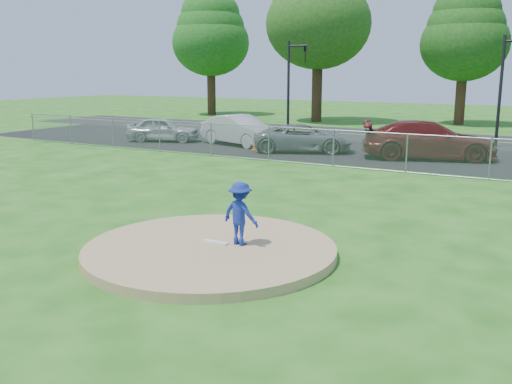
% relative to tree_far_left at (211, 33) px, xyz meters
% --- Properties ---
extents(ground, '(120.00, 120.00, 0.00)m').
position_rel_tree_far_left_xyz_m(ground, '(22.00, -23.00, -7.06)').
color(ground, '#1C5612').
rests_on(ground, ground).
extents(pitchers_mound, '(5.40, 5.40, 0.20)m').
position_rel_tree_far_left_xyz_m(pitchers_mound, '(22.00, -33.00, -6.96)').
color(pitchers_mound, tan).
rests_on(pitchers_mound, ground).
extents(pitching_rubber, '(0.60, 0.15, 0.04)m').
position_rel_tree_far_left_xyz_m(pitching_rubber, '(22.00, -32.80, -6.84)').
color(pitching_rubber, white).
rests_on(pitching_rubber, pitchers_mound).
extents(chain_link_fence, '(40.00, 0.06, 1.50)m').
position_rel_tree_far_left_xyz_m(chain_link_fence, '(22.00, -21.00, -6.31)').
color(chain_link_fence, gray).
rests_on(chain_link_fence, ground).
extents(parking_lot, '(50.00, 8.00, 0.01)m').
position_rel_tree_far_left_xyz_m(parking_lot, '(22.00, -16.50, -7.05)').
color(parking_lot, black).
rests_on(parking_lot, ground).
extents(street, '(60.00, 7.00, 0.01)m').
position_rel_tree_far_left_xyz_m(street, '(22.00, -9.00, -7.06)').
color(street, black).
rests_on(street, ground).
extents(tree_far_left, '(6.72, 6.72, 10.74)m').
position_rel_tree_far_left_xyz_m(tree_far_left, '(0.00, 0.00, 0.00)').
color(tree_far_left, '#362113').
rests_on(tree_far_left, ground).
extents(tree_left, '(7.84, 7.84, 12.53)m').
position_rel_tree_far_left_xyz_m(tree_left, '(11.00, -2.00, 1.18)').
color(tree_left, '#342112').
rests_on(tree_left, ground).
extents(tree_center, '(6.16, 6.16, 9.84)m').
position_rel_tree_far_left_xyz_m(tree_center, '(21.00, 1.00, -0.59)').
color(tree_center, '#3C2216').
rests_on(tree_center, ground).
extents(traffic_signal_left, '(1.28, 0.20, 5.60)m').
position_rel_tree_far_left_xyz_m(traffic_signal_left, '(13.24, -11.00, -3.70)').
color(traffic_signal_left, black).
rests_on(traffic_signal_left, ground).
extents(pitcher, '(0.95, 0.63, 1.37)m').
position_rel_tree_far_left_xyz_m(pitcher, '(22.52, -32.60, -6.18)').
color(pitcher, navy).
rests_on(pitcher, pitchers_mound).
extents(traffic_cone, '(0.36, 0.36, 0.69)m').
position_rel_tree_far_left_xyz_m(traffic_cone, '(14.82, -18.27, -6.70)').
color(traffic_cone, orange).
rests_on(traffic_cone, parking_lot).
extents(parked_car_silver, '(4.28, 2.94, 1.35)m').
position_rel_tree_far_left_xyz_m(parked_car_silver, '(8.62, -17.72, -6.37)').
color(parked_car_silver, '#AEAEB3').
rests_on(parked_car_silver, parking_lot).
extents(parked_car_white, '(5.04, 2.98, 1.57)m').
position_rel_tree_far_left_xyz_m(parked_car_white, '(13.19, -17.05, -6.26)').
color(parked_car_white, silver).
rests_on(parked_car_white, parking_lot).
extents(parked_car_gray, '(5.20, 3.83, 1.31)m').
position_rel_tree_far_left_xyz_m(parked_car_gray, '(17.12, -17.70, -6.39)').
color(parked_car_gray, slate).
rests_on(parked_car_gray, parking_lot).
extents(parked_car_darkred, '(6.24, 4.16, 1.68)m').
position_rel_tree_far_left_xyz_m(parked_car_darkred, '(22.91, -17.01, -6.21)').
color(parked_car_darkred, '#5D1917').
rests_on(parked_car_darkred, parking_lot).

